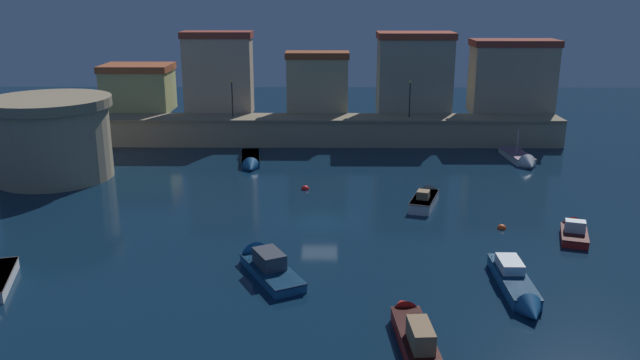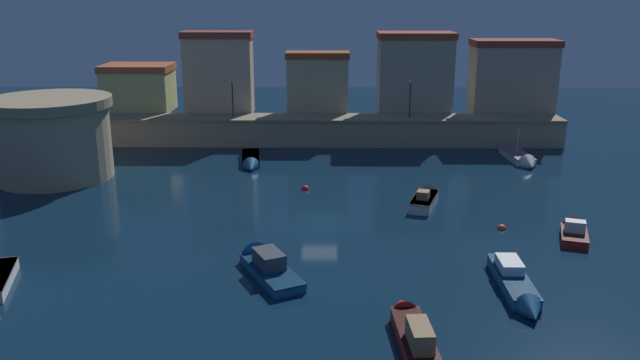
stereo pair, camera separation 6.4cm
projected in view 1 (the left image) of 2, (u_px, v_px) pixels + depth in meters
ground_plane at (320, 219)px, 45.00m from camera, size 126.90×126.90×0.00m
quay_wall at (322, 130)px, 66.68m from camera, size 48.94×4.06×2.85m
old_town_backdrop at (342, 77)px, 69.01m from camera, size 48.44×5.45×8.60m
fortress_tower at (52, 138)px, 54.00m from camera, size 10.17×10.17×6.86m
quay_lamp_0 at (232, 92)px, 65.65m from camera, size 0.32×0.32×3.82m
quay_lamp_1 at (410, 93)px, 65.49m from camera, size 0.32×0.32×3.77m
moored_boat_0 at (517, 286)px, 33.93m from camera, size 1.57×7.22×1.56m
moored_boat_1 at (264, 263)px, 36.86m from camera, size 4.66×6.81×2.00m
moored_boat_2 at (413, 331)px, 29.29m from camera, size 1.81×6.89×1.95m
moored_boat_3 at (251, 161)px, 59.06m from camera, size 2.43×7.07×1.56m
moored_boat_4 at (521, 159)px, 59.72m from camera, size 2.13×6.83×3.34m
moored_boat_5 at (574, 231)px, 41.89m from camera, size 2.74×4.45×1.74m
moored_boat_6 at (426, 198)px, 48.17m from camera, size 3.08×5.50×1.70m
mooring_buoy_0 at (305, 189)px, 51.77m from camera, size 0.65×0.65×0.65m
mooring_buoy_1 at (502, 229)px, 43.26m from camera, size 0.60×0.60×0.60m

